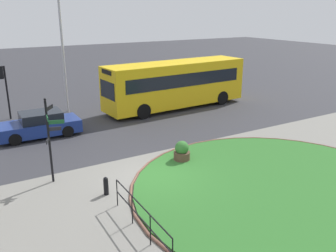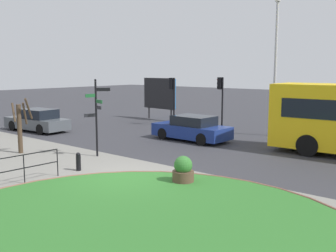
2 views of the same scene
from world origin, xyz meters
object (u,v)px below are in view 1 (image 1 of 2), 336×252
object	(u,v)px
car_far_lane	(39,125)
lamppost_tall	(63,49)
signpost_directional	(50,135)
traffic_light_far	(3,81)
bus_yellow	(176,84)
planter_near_signpost	(182,152)
bollard_foreground	(106,186)

from	to	relation	value
car_far_lane	lamppost_tall	world-z (taller)	lamppost_tall
signpost_directional	traffic_light_far	xyz separation A→B (m)	(-0.21, 10.54, 0.49)
bus_yellow	lamppost_tall	xyz separation A→B (m)	(-6.92, 2.89, 2.52)
signpost_directional	car_far_lane	bearing A→B (deg)	82.63
signpost_directional	planter_near_signpost	world-z (taller)	signpost_directional
bus_yellow	traffic_light_far	bearing A→B (deg)	-18.86
car_far_lane	planter_near_signpost	world-z (taller)	car_far_lane
traffic_light_far	bus_yellow	bearing A→B (deg)	165.42
bus_yellow	signpost_directional	bearing A→B (deg)	32.56
bollard_foreground	planter_near_signpost	bearing A→B (deg)	16.28
traffic_light_far	lamppost_tall	size ratio (longest dim) A/B	0.43
traffic_light_far	lamppost_tall	xyz separation A→B (m)	(3.80, -0.18, 1.77)
bollard_foreground	lamppost_tall	bearing A→B (deg)	80.02
lamppost_tall	bus_yellow	bearing A→B (deg)	-22.68
bus_yellow	planter_near_signpost	xyz separation A→B (m)	(-4.92, -8.37, -1.29)
bus_yellow	lamppost_tall	size ratio (longest dim) A/B	1.33
lamppost_tall	planter_near_signpost	world-z (taller)	lamppost_tall
bus_yellow	traffic_light_far	distance (m)	11.17
signpost_directional	planter_near_signpost	distance (m)	5.86
planter_near_signpost	bus_yellow	bearing A→B (deg)	59.53
car_far_lane	lamppost_tall	xyz separation A→B (m)	(2.80, 4.28, 3.61)
bus_yellow	traffic_light_far	size ratio (longest dim) A/B	3.11
bus_yellow	car_far_lane	bearing A→B (deg)	5.25
signpost_directional	bus_yellow	bearing A→B (deg)	35.44
bus_yellow	car_far_lane	size ratio (longest dim) A/B	2.38
traffic_light_far	planter_near_signpost	world-z (taller)	traffic_light_far
car_far_lane	lamppost_tall	distance (m)	6.26
bollard_foreground	planter_near_signpost	world-z (taller)	planter_near_signpost
traffic_light_far	signpost_directional	bearing A→B (deg)	92.52
signpost_directional	traffic_light_far	distance (m)	10.56
bollard_foreground	lamppost_tall	size ratio (longest dim) A/B	0.09
bollard_foreground	lamppost_tall	world-z (taller)	lamppost_tall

